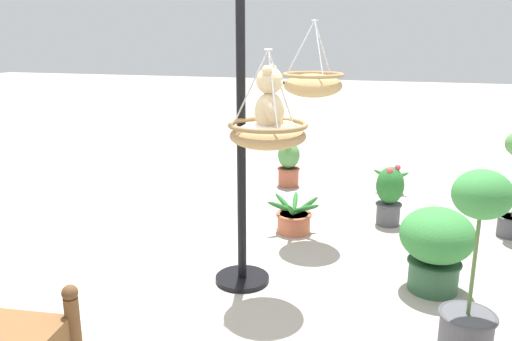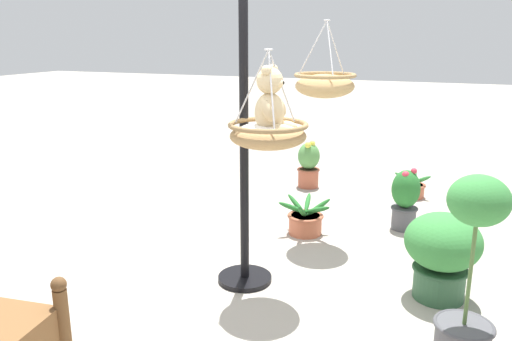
% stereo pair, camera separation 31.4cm
% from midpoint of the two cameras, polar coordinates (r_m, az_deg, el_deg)
% --- Properties ---
extents(ground_plane, '(40.00, 40.00, 0.00)m').
position_cam_midpoint_polar(ground_plane, '(4.05, 1.45, -13.90)').
color(ground_plane, '#A8A093').
extents(display_pole_central, '(0.44, 0.44, 2.48)m').
position_cam_midpoint_polar(display_pole_central, '(3.98, 0.94, -2.30)').
color(display_pole_central, black).
rests_on(display_pole_central, ground).
extents(hanging_basket_with_teddy, '(0.58, 0.58, 0.70)m').
position_cam_midpoint_polar(hanging_basket_with_teddy, '(3.64, 3.84, 4.13)').
color(hanging_basket_with_teddy, '#A37F51').
extents(teddy_bear, '(0.33, 0.30, 0.48)m').
position_cam_midpoint_polar(teddy_bear, '(3.60, 4.25, 7.39)').
color(teddy_bear, '#D1B789').
extents(hanging_basket_left_high, '(0.57, 0.57, 0.70)m').
position_cam_midpoint_polar(hanging_basket_left_high, '(4.78, 9.64, 9.53)').
color(hanging_basket_left_high, tan).
extents(potted_plant_fern_front, '(0.29, 0.29, 0.66)m').
position_cam_midpoint_polar(potted_plant_fern_front, '(5.48, 18.02, -3.01)').
color(potted_plant_fern_front, '#4C4C51').
rests_on(potted_plant_fern_front, ground).
extents(potted_plant_bushy_green, '(0.56, 0.55, 0.38)m').
position_cam_midpoint_polar(potted_plant_bushy_green, '(5.19, 7.30, -5.60)').
color(potted_plant_bushy_green, '#BC6042').
rests_on(potted_plant_bushy_green, ground).
extents(potted_plant_small_succulent, '(0.30, 0.30, 0.63)m').
position_cam_midpoint_polar(potted_plant_small_succulent, '(6.73, 7.27, 0.68)').
color(potted_plant_small_succulent, '#AD563D').
rests_on(potted_plant_small_succulent, ground).
extents(potted_plant_conical_shrub, '(0.36, 0.36, 1.20)m').
position_cam_midpoint_polar(potted_plant_conical_shrub, '(3.34, 25.53, -10.28)').
color(potted_plant_conical_shrub, '#4C4C51').
rests_on(potted_plant_conical_shrub, ground).
extents(potted_plant_trailing_ivy, '(0.45, 0.46, 0.32)m').
position_cam_midpoint_polar(potted_plant_trailing_ivy, '(6.65, 18.44, -1.89)').
color(potted_plant_trailing_ivy, '#BC6042').
rests_on(potted_plant_trailing_ivy, ground).
extents(potted_plant_broad_leaf, '(0.57, 0.57, 0.68)m').
position_cam_midpoint_polar(potted_plant_broad_leaf, '(4.15, 22.27, -8.41)').
color(potted_plant_broad_leaf, '#2D5638').
rests_on(potted_plant_broad_leaf, ground).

